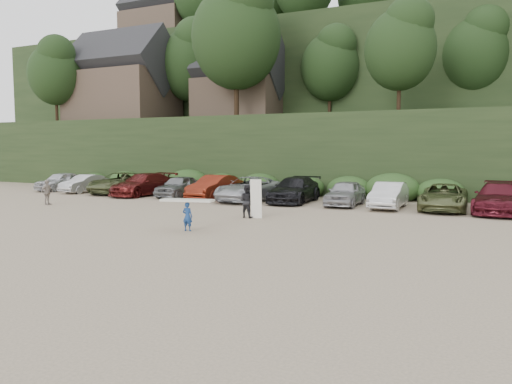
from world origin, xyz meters
The scene contains 6 objects.
ground centered at (0.00, 0.00, 0.00)m, with size 120.00×120.00×0.00m, color tan.
hillside_backdrop centered at (-0.26, 35.93, 11.22)m, with size 90.00×41.50×28.00m.
parked_cars centered at (-4.46, 10.09, 0.78)m, with size 34.37×6.46×1.65m.
distant_walker centered at (-14.22, 2.52, 0.77)m, with size 0.90×0.38×1.54m, color gray.
child_surfer centered at (-1.12, -1.75, 0.92)m, with size 2.33×1.10×1.35m.
adult_surfer centered at (-0.61, 2.87, 0.84)m, with size 1.29×0.72×1.95m.
Camera 1 is at (10.56, -19.25, 3.54)m, focal length 35.00 mm.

